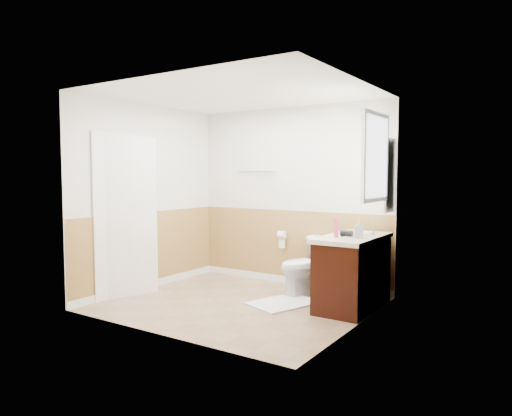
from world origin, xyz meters
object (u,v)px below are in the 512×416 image
Objects in this scene: vanity_cabinet at (353,274)px; soap_dispenser at (359,229)px; bath_mat at (283,303)px; lotion_bottle at (336,228)px; toilet at (305,266)px.

soap_dispenser is (0.12, -0.14, 0.55)m from vanity_cabinet.
soap_dispenser is (0.88, 0.16, 0.94)m from bath_mat.
bath_mat is 1.16m from lotion_bottle.
toilet is 0.93× the size of bath_mat.
vanity_cabinet is at bearing 130.34° from soap_dispenser.
toilet is at bearing 160.66° from vanity_cabinet.
lotion_bottle is (-0.10, -0.26, 0.56)m from vanity_cabinet.
lotion_bottle reaches higher than vanity_cabinet.
soap_dispenser reaches higher than bath_mat.
lotion_bottle is 1.06× the size of soap_dispenser.
soap_dispenser is (0.22, 0.12, -0.01)m from lotion_bottle.
bath_mat is at bearing -176.63° from lotion_bottle.
lotion_bottle is at bearing 3.37° from bath_mat.
soap_dispenser is at bearing 27.97° from lotion_bottle.
toilet is 0.80m from vanity_cabinet.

